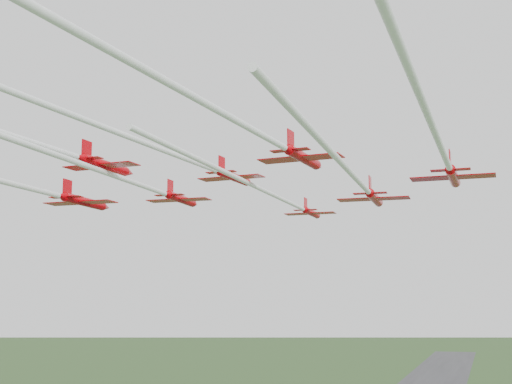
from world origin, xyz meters
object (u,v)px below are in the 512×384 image
(jet_lead, at_px, (278,197))
(jet_row4_left, at_px, (18,138))
(jet_row3_right, at_px, (443,153))
(jet_row2_right, at_px, (357,179))
(jet_row2_left, at_px, (126,180))
(jet_row4_right, at_px, (256,131))
(jet_row3_mid, at_px, (175,155))

(jet_lead, bearing_deg, jet_row4_left, -113.75)
(jet_lead, bearing_deg, jet_row3_right, -42.76)
(jet_row4_left, bearing_deg, jet_row2_right, 37.81)
(jet_row2_left, xyz_separation_m, jet_row2_right, (27.53, 0.91, -1.29))
(jet_row4_right, bearing_deg, jet_row3_mid, 148.10)
(jet_row3_mid, bearing_deg, jet_lead, 86.87)
(jet_row2_right, height_order, jet_row3_right, jet_row3_right)
(jet_row3_mid, relative_size, jet_row4_left, 0.94)
(jet_lead, distance_m, jet_row2_left, 21.20)
(jet_lead, distance_m, jet_row3_right, 31.59)
(jet_lead, distance_m, jet_row2_right, 19.72)
(jet_row3_mid, distance_m, jet_row4_left, 15.34)
(jet_row4_left, xyz_separation_m, jet_row4_right, (23.73, 0.48, -1.07))
(jet_row2_left, xyz_separation_m, jet_row4_right, (22.17, -18.15, -0.05))
(jet_lead, bearing_deg, jet_row2_right, -46.88)
(jet_row2_right, relative_size, jet_row4_right, 1.14)
(jet_lead, xyz_separation_m, jet_row4_right, (7.80, -33.73, 0.48))
(jet_row3_right, relative_size, jet_row4_left, 0.96)
(jet_row3_right, bearing_deg, jet_row2_right, 143.92)
(jet_lead, bearing_deg, jet_row3_mid, -97.21)
(jet_row2_left, height_order, jet_row3_mid, jet_row3_mid)
(jet_row2_left, relative_size, jet_row3_mid, 1.16)
(jet_row2_right, xyz_separation_m, jet_row4_right, (-5.36, -19.07, 1.24))
(jet_row3_right, xyz_separation_m, jet_row4_right, (-14.93, -11.79, 0.46))
(jet_row3_right, bearing_deg, jet_row4_right, -140.56)
(jet_row3_mid, xyz_separation_m, jet_row4_left, (-12.23, -9.24, 0.59))
(jet_lead, height_order, jet_row3_right, jet_row3_right)
(jet_lead, xyz_separation_m, jet_row3_right, (22.73, -21.94, 0.02))
(jet_row4_right, bearing_deg, jet_row2_left, 146.10)
(jet_row2_right, relative_size, jet_row3_mid, 1.07)
(jet_row3_right, height_order, jet_row4_right, jet_row4_right)
(jet_lead, height_order, jet_row4_left, jet_row4_left)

